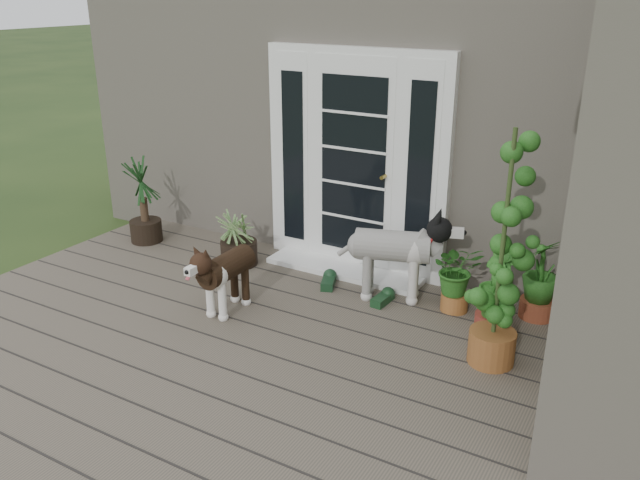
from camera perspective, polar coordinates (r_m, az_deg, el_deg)
The scene contains 14 objects.
deck at distance 4.94m, azimuth -7.04°, elevation -12.16°, with size 6.20×4.60×0.12m, color #6B5B4C.
house_main at distance 8.00m, azimuth 11.37°, elevation 12.17°, with size 7.40×4.00×3.10m, color #665E54.
door_unit at distance 6.29m, azimuth 3.12°, elevation 6.82°, with size 1.90×0.14×2.15m, color white.
door_step at distance 6.47m, azimuth 2.13°, elevation -2.60°, with size 1.60×0.40×0.05m, color white.
brindle_dog at distance 5.66m, azimuth -8.15°, elevation -3.38°, with size 0.31×0.73×0.61m, color #311F12, non-canonical shape.
white_dog at distance 5.83m, azimuth 6.35°, elevation -1.78°, with size 0.38×0.90×0.75m, color beige, non-canonical shape.
spider_plant at distance 6.59m, azimuth -7.20°, elevation 0.58°, with size 0.62×0.62×0.66m, color #9FBD74, non-canonical shape.
yucca at distance 7.36m, azimuth -15.28°, elevation 3.39°, with size 0.66×0.66×0.95m, color black, non-canonical shape.
herb_a at distance 5.74m, azimuth 11.86°, elevation -3.60°, with size 0.43×0.43×0.55m, color #215919.
herb_b at distance 5.47m, azimuth 14.97°, elevation -5.30°, with size 0.36×0.36×0.53m, color #185518.
herb_c at distance 5.81m, azimuth 18.74°, elevation -3.92°, with size 0.36×0.36×0.57m, color #195017.
sapling at distance 4.76m, azimuth 15.73°, elevation -0.73°, with size 0.55×0.55×1.85m, color #2C611B, non-canonical shape.
clog_left at distance 6.17m, azimuth 0.76°, elevation -3.60°, with size 0.16×0.34×0.10m, color #14321B, non-canonical shape.
clog_right at distance 5.87m, azimuth 5.53°, elevation -5.10°, with size 0.15×0.32×0.10m, color #16391C, non-canonical shape.
Camera 1 is at (2.56, -2.83, 2.77)m, focal length 36.43 mm.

